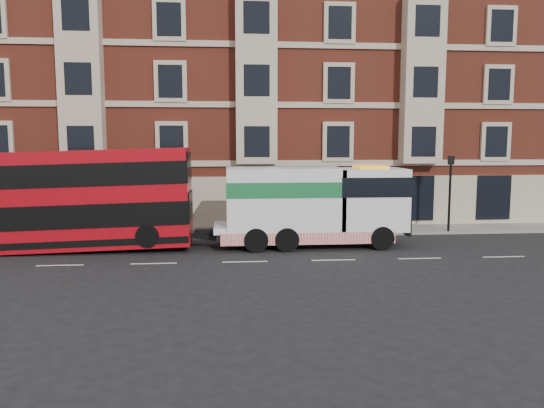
% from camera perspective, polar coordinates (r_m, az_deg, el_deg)
% --- Properties ---
extents(ground, '(120.00, 120.00, 0.00)m').
position_cam_1_polar(ground, '(23.73, -2.93, -6.23)').
color(ground, black).
rests_on(ground, ground).
extents(sidewalk, '(90.00, 3.00, 0.15)m').
position_cam_1_polar(sidewalk, '(31.07, -3.40, -2.98)').
color(sidewalk, slate).
rests_on(sidewalk, ground).
extents(victorian_terrace, '(45.00, 12.00, 20.40)m').
position_cam_1_polar(victorian_terrace, '(38.41, -3.04, 13.85)').
color(victorian_terrace, brown).
rests_on(victorian_terrace, ground).
extents(lamp_post_west, '(0.35, 0.15, 4.35)m').
position_cam_1_polar(lamp_post_west, '(29.89, -14.95, 1.45)').
color(lamp_post_west, black).
rests_on(lamp_post_west, sidewalk).
extents(lamp_post_east, '(0.35, 0.15, 4.35)m').
position_cam_1_polar(lamp_post_east, '(32.07, 18.60, 1.67)').
color(lamp_post_east, black).
rests_on(lamp_post_east, sidewalk).
extents(double_decker_bus, '(12.03, 2.76, 4.87)m').
position_cam_1_polar(double_decker_bus, '(27.63, -21.35, 0.59)').
color(double_decker_bus, '#A10812').
rests_on(double_decker_bus, ground).
extents(tow_truck, '(9.64, 2.85, 4.02)m').
position_cam_1_polar(tow_truck, '(26.87, 4.19, -0.09)').
color(tow_truck, silver).
rests_on(tow_truck, ground).
extents(pedestrian, '(0.68, 0.59, 1.56)m').
position_cam_1_polar(pedestrian, '(31.00, -20.77, -1.84)').
color(pedestrian, black).
rests_on(pedestrian, sidewalk).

